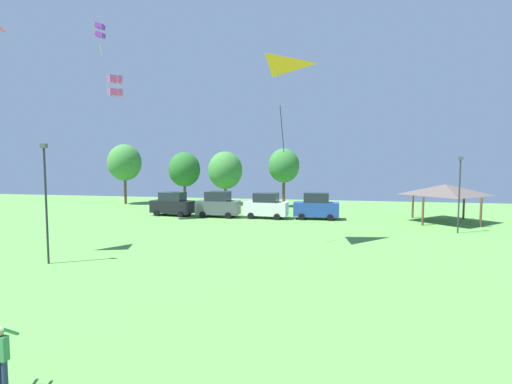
# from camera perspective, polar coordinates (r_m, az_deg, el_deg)

# --- Properties ---
(person_standing_near_foreground) EXTENTS (0.52, 0.51, 1.76)m
(person_standing_near_foreground) POSITION_cam_1_polar(r_m,az_deg,el_deg) (12.53, -32.64, -18.96)
(person_standing_near_foreground) COLOR navy
(person_standing_near_foreground) RESTS_ON ground
(kite_flying_0) EXTENTS (0.86, 0.79, 2.86)m
(kite_flying_0) POSITION_cam_1_polar(r_m,az_deg,el_deg) (41.25, -21.38, 20.66)
(kite_flying_0) COLOR purple
(kite_flying_1) EXTENTS (1.56, 1.57, 1.88)m
(kite_flying_1) POSITION_cam_1_polar(r_m,az_deg,el_deg) (40.35, -19.42, 14.12)
(kite_flying_1) COLOR #E54C93
(kite_flying_7) EXTENTS (3.72, 3.79, 4.51)m
(kite_flying_7) POSITION_cam_1_polar(r_m,az_deg,el_deg) (28.42, 2.41, 13.68)
(kite_flying_7) COLOR orange
(parked_car_leftmost) EXTENTS (4.78, 2.43, 2.49)m
(parked_car_leftmost) POSITION_cam_1_polar(r_m,az_deg,el_deg) (42.96, -11.82, -1.71)
(parked_car_leftmost) COLOR black
(parked_car_leftmost) RESTS_ON ground
(parked_car_second_from_left) EXTENTS (4.44, 2.14, 2.64)m
(parked_car_second_from_left) POSITION_cam_1_polar(r_m,az_deg,el_deg) (41.19, -5.45, -1.81)
(parked_car_second_from_left) COLOR #4C5156
(parked_car_second_from_left) RESTS_ON ground
(parked_car_third_from_left) EXTENTS (4.42, 2.33, 2.57)m
(parked_car_third_from_left) POSITION_cam_1_polar(r_m,az_deg,el_deg) (40.17, 1.44, -1.99)
(parked_car_third_from_left) COLOR silver
(parked_car_third_from_left) RESTS_ON ground
(parked_car_rightmost_in_row) EXTENTS (4.44, 2.01, 2.65)m
(parked_car_rightmost_in_row) POSITION_cam_1_polar(r_m,az_deg,el_deg) (39.95, 8.60, -2.04)
(parked_car_rightmost_in_row) COLOR #234299
(parked_car_rightmost_in_row) RESTS_ON ground
(park_pavilion) EXTENTS (6.18, 6.09, 3.60)m
(park_pavilion) POSITION_cam_1_polar(r_m,az_deg,el_deg) (41.44, 25.39, 0.30)
(park_pavilion) COLOR brown
(park_pavilion) RESTS_ON ground
(light_post_0) EXTENTS (0.36, 0.20, 6.76)m
(light_post_0) POSITION_cam_1_polar(r_m,az_deg,el_deg) (25.21, -27.82, -0.65)
(light_post_0) COLOR #2D2D33
(light_post_0) RESTS_ON ground
(light_post_1) EXTENTS (0.36, 0.20, 6.11)m
(light_post_1) POSITION_cam_1_polar(r_m,az_deg,el_deg) (35.68, 27.05, 0.23)
(light_post_1) COLOR #2D2D33
(light_post_1) RESTS_ON ground
(treeline_tree_0) EXTENTS (4.39, 4.39, 7.96)m
(treeline_tree_0) POSITION_cam_1_polar(r_m,az_deg,el_deg) (55.97, -18.26, 4.01)
(treeline_tree_0) COLOR brown
(treeline_tree_0) RESTS_ON ground
(treeline_tree_1) EXTENTS (4.23, 4.23, 6.93)m
(treeline_tree_1) POSITION_cam_1_polar(r_m,az_deg,el_deg) (54.64, -10.19, 3.17)
(treeline_tree_1) COLOR brown
(treeline_tree_1) RESTS_ON ground
(treeline_tree_2) EXTENTS (4.50, 4.50, 7.00)m
(treeline_tree_2) POSITION_cam_1_polar(r_m,az_deg,el_deg) (52.76, -4.42, 3.10)
(treeline_tree_2) COLOR brown
(treeline_tree_2) RESTS_ON ground
(treeline_tree_3) EXTENTS (3.86, 3.86, 7.30)m
(treeline_tree_3) POSITION_cam_1_polar(r_m,az_deg,el_deg) (49.76, 4.00, 3.76)
(treeline_tree_3) COLOR brown
(treeline_tree_3) RESTS_ON ground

